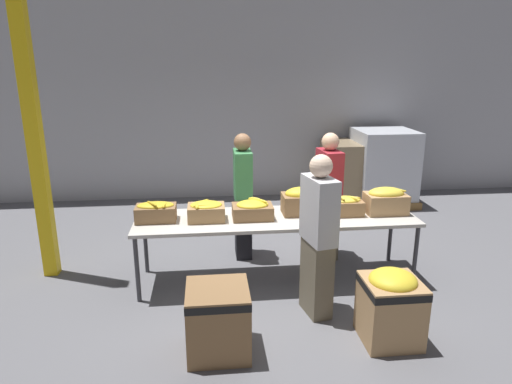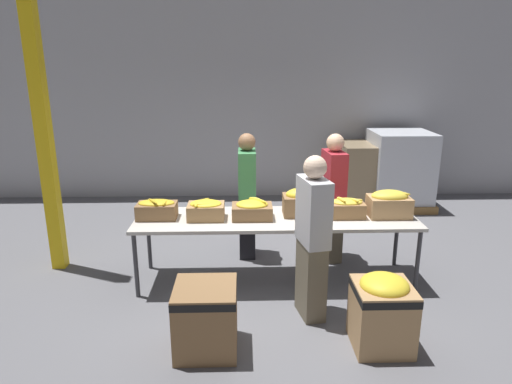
# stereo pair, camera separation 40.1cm
# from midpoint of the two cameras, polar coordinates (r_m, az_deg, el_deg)

# --- Properties ---
(ground_plane) EXTENTS (30.00, 30.00, 0.00)m
(ground_plane) POSITION_cam_midpoint_polar(r_m,az_deg,el_deg) (5.69, 4.48, -10.87)
(ground_plane) COLOR slate
(wall_back) EXTENTS (16.00, 0.08, 4.00)m
(wall_back) POSITION_cam_midpoint_polar(r_m,az_deg,el_deg) (8.73, 2.21, 12.31)
(wall_back) COLOR #A8A8AD
(wall_back) RESTS_ON ground_plane
(sorting_table) EXTENTS (3.29, 0.86, 0.80)m
(sorting_table) POSITION_cam_midpoint_polar(r_m,az_deg,el_deg) (5.39, 4.65, -3.67)
(sorting_table) COLOR beige
(sorting_table) RESTS_ON ground_plane
(banana_box_0) EXTENTS (0.46, 0.30, 0.25)m
(banana_box_0) POSITION_cam_midpoint_polar(r_m,az_deg,el_deg) (5.38, -10.22, -2.11)
(banana_box_0) COLOR olive
(banana_box_0) RESTS_ON sorting_table
(banana_box_1) EXTENTS (0.42, 0.32, 0.23)m
(banana_box_1) POSITION_cam_midpoint_polar(r_m,az_deg,el_deg) (5.29, -4.15, -2.21)
(banana_box_1) COLOR #A37A4C
(banana_box_1) RESTS_ON sorting_table
(banana_box_2) EXTENTS (0.47, 0.32, 0.23)m
(banana_box_2) POSITION_cam_midpoint_polar(r_m,az_deg,el_deg) (5.30, 1.68, -2.22)
(banana_box_2) COLOR olive
(banana_box_2) RESTS_ON sorting_table
(banana_box_3) EXTENTS (0.44, 0.32, 0.33)m
(banana_box_3) POSITION_cam_midpoint_polar(r_m,az_deg,el_deg) (5.46, 7.86, -1.24)
(banana_box_3) COLOR olive
(banana_box_3) RESTS_ON sorting_table
(banana_box_4) EXTENTS (0.40, 0.29, 0.25)m
(banana_box_4) POSITION_cam_midpoint_polar(r_m,az_deg,el_deg) (5.50, 13.36, -1.92)
(banana_box_4) COLOR olive
(banana_box_4) RESTS_ON sorting_table
(banana_box_5) EXTENTS (0.48, 0.32, 0.32)m
(banana_box_5) POSITION_cam_midpoint_polar(r_m,az_deg,el_deg) (5.64, 18.29, -1.36)
(banana_box_5) COLOR tan
(banana_box_5) RESTS_ON sorting_table
(volunteer_0) EXTENTS (0.23, 0.45, 1.68)m
(volunteer_0) POSITION_cam_midpoint_polar(r_m,az_deg,el_deg) (6.06, 0.78, -0.58)
(volunteer_0) COLOR black
(volunteer_0) RESTS_ON ground_plane
(volunteer_1) EXTENTS (0.32, 0.49, 1.71)m
(volunteer_1) POSITION_cam_midpoint_polar(r_m,az_deg,el_deg) (4.66, 9.54, -5.89)
(volunteer_1) COLOR #6B604C
(volunteer_1) RESTS_ON ground_plane
(volunteer_2) EXTENTS (0.27, 0.48, 1.69)m
(volunteer_2) POSITION_cam_midpoint_polar(r_m,az_deg,el_deg) (6.07, 11.44, -0.82)
(volunteer_2) COLOR #6B604C
(volunteer_2) RESTS_ON ground_plane
(donation_bin_0) EXTENTS (0.56, 0.56, 0.63)m
(donation_bin_0) POSITION_cam_midpoint_polar(r_m,az_deg,el_deg) (4.30, -3.55, -15.23)
(donation_bin_0) COLOR olive
(donation_bin_0) RESTS_ON ground_plane
(donation_bin_1) EXTENTS (0.53, 0.53, 0.72)m
(donation_bin_1) POSITION_cam_midpoint_polar(r_m,az_deg,el_deg) (4.53, 18.06, -13.81)
(donation_bin_1) COLOR tan
(donation_bin_1) RESTS_ON ground_plane
(support_pillar) EXTENTS (0.16, 0.16, 4.00)m
(support_pillar) POSITION_cam_midpoint_polar(r_m,az_deg,el_deg) (5.94, -23.55, 9.21)
(support_pillar) COLOR yellow
(support_pillar) RESTS_ON ground_plane
(pallet_stack_0) EXTENTS (1.07, 1.07, 1.14)m
(pallet_stack_0) POSITION_cam_midpoint_polar(r_m,az_deg,el_deg) (8.65, 14.87, 2.08)
(pallet_stack_0) COLOR olive
(pallet_stack_0) RESTS_ON ground_plane
(pallet_stack_1) EXTENTS (1.12, 1.12, 1.37)m
(pallet_stack_1) POSITION_cam_midpoint_polar(r_m,az_deg,el_deg) (8.71, 18.70, 2.63)
(pallet_stack_1) COLOR olive
(pallet_stack_1) RESTS_ON ground_plane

